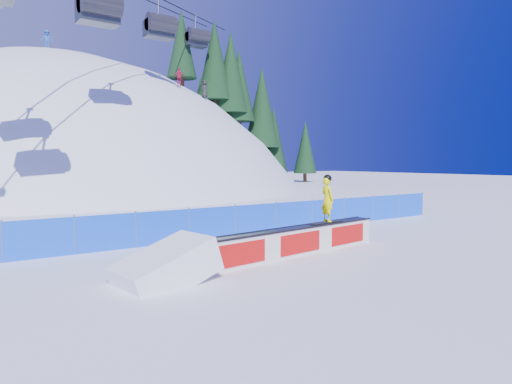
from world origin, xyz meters
TOP-DOWN VIEW (x-y plane):
  - ground at (0.00, 0.00)m, footprint 160.00×160.00m
  - snow_hill at (0.00, 42.00)m, footprint 64.00×64.00m
  - treeline at (20.91, 41.79)m, footprint 18.99×11.90m
  - safety_fence at (0.00, 4.50)m, footprint 22.05×0.05m
  - rail_box at (-1.41, 0.42)m, footprint 7.44×1.46m
  - snow_ramp at (-6.01, -0.17)m, footprint 2.62×1.83m
  - snowboarder at (0.16, 0.62)m, footprint 1.56×0.59m
  - distant_skiers at (1.38, 31.23)m, footprint 20.49×8.94m

SIDE VIEW (x-z plane):
  - snow_hill at x=0.00m, z-range -50.00..14.00m
  - ground at x=0.00m, z-range 0.00..0.00m
  - snow_ramp at x=-6.01m, z-range -0.76..0.76m
  - rail_box at x=-1.41m, z-range -0.01..0.89m
  - safety_fence at x=0.00m, z-range -0.05..1.25m
  - snowboarder at x=0.16m, z-range 0.88..2.48m
  - treeline at x=20.91m, z-range 1.29..21.18m
  - distant_skiers at x=1.38m, z-range 8.60..14.70m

